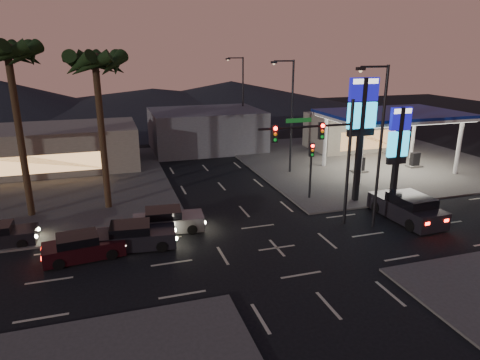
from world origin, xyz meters
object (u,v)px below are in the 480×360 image
object	(u,v)px
pylon_sign_short	(398,140)
suv_station	(407,208)
car_lane_b_front	(167,221)
car_lane_a_mid	(83,247)
car_lane_a_front	(135,236)
traffic_signal_mast	(324,147)
gas_station	(393,116)
pylon_sign_tall	(362,116)

from	to	relation	value
pylon_sign_short	suv_station	world-z (taller)	pylon_sign_short
car_lane_b_front	suv_station	world-z (taller)	suv_station
car_lane_a_mid	car_lane_a_front	bearing A→B (deg)	9.52
suv_station	car_lane_b_front	bearing A→B (deg)	169.05
pylon_sign_short	traffic_signal_mast	size ratio (longest dim) A/B	0.88
car_lane_b_front	gas_station	bearing A→B (deg)	19.66
traffic_signal_mast	car_lane_b_front	size ratio (longest dim) A/B	1.76
pylon_sign_tall	pylon_sign_short	bearing A→B (deg)	-21.80
gas_station	car_lane_b_front	bearing A→B (deg)	-160.34
pylon_sign_tall	traffic_signal_mast	world-z (taller)	pylon_sign_tall
pylon_sign_short	suv_station	xyz separation A→B (m)	(-1.22, -3.17, -3.83)
pylon_sign_short	traffic_signal_mast	world-z (taller)	traffic_signal_mast
pylon_sign_short	car_lane_b_front	world-z (taller)	pylon_sign_short
car_lane_a_mid	suv_station	bearing A→B (deg)	-1.98
traffic_signal_mast	car_lane_a_mid	distance (m)	14.94
car_lane_b_front	car_lane_a_mid	bearing A→B (deg)	-155.14
pylon_sign_tall	suv_station	distance (m)	7.07
gas_station	pylon_sign_short	world-z (taller)	pylon_sign_short
gas_station	suv_station	xyz separation A→B (m)	(-6.22, -10.67, -4.25)
pylon_sign_tall	car_lane_a_front	xyz separation A→B (m)	(-16.17, -3.00, -5.71)
car_lane_a_front	suv_station	xyz separation A→B (m)	(17.44, -1.17, 0.15)
gas_station	suv_station	bearing A→B (deg)	-120.24
gas_station	pylon_sign_tall	bearing A→B (deg)	-139.09
gas_station	pylon_sign_tall	size ratio (longest dim) A/B	1.36
car_lane_b_front	pylon_sign_tall	bearing A→B (deg)	4.89
pylon_sign_tall	gas_station	bearing A→B (deg)	40.91
gas_station	suv_station	size ratio (longest dim) A/B	2.23
car_lane_b_front	suv_station	xyz separation A→B (m)	(15.35, -2.97, 0.16)
car_lane_a_front	car_lane_a_mid	distance (m)	2.84
gas_station	suv_station	world-z (taller)	gas_station
pylon_sign_tall	pylon_sign_short	size ratio (longest dim) A/B	1.29
pylon_sign_short	car_lane_b_front	xyz separation A→B (m)	(-16.57, -0.20, -3.99)
car_lane_a_front	traffic_signal_mast	bearing A→B (deg)	-2.55
pylon_sign_tall	traffic_signal_mast	distance (m)	6.02
gas_station	car_lane_a_front	xyz separation A→B (m)	(-23.67, -9.50, -4.40)
traffic_signal_mast	car_lane_a_mid	world-z (taller)	traffic_signal_mast
gas_station	car_lane_b_front	distance (m)	23.32
pylon_sign_tall	car_lane_b_front	world-z (taller)	pylon_sign_tall
pylon_sign_tall	car_lane_a_mid	world-z (taller)	pylon_sign_tall
pylon_sign_short	car_lane_b_front	size ratio (longest dim) A/B	1.54
gas_station	traffic_signal_mast	bearing A→B (deg)	-140.72
pylon_sign_short	car_lane_a_front	world-z (taller)	pylon_sign_short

